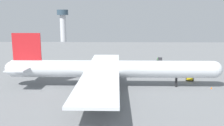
{
  "coord_description": "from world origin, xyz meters",
  "views": [
    {
      "loc": [
        1.94,
        -79.04,
        23.16
      ],
      "look_at": [
        0.0,
        0.0,
        8.06
      ],
      "focal_mm": 39.02,
      "sensor_mm": 36.0,
      "label": 1
    }
  ],
  "objects": [
    {
      "name": "ground_plane",
      "position": [
        0.0,
        0.0,
        0.0
      ],
      "size": [
        289.08,
        289.08,
        0.0
      ],
      "primitive_type": "plane",
      "color": "slate"
    },
    {
      "name": "cargo_airplane",
      "position": [
        -0.72,
        0.0,
        5.93
      ],
      "size": [
        72.27,
        67.47,
        17.91
      ],
      "color": "silver",
      "rests_on": "ground_plane"
    },
    {
      "name": "safety_cone_nose",
      "position": [
        32.52,
        -1.95,
        0.33
      ],
      "size": [
        0.47,
        0.47,
        0.67
      ],
      "primitive_type": "cone",
      "color": "orange",
      "rests_on": "ground_plane"
    },
    {
      "name": "control_tower",
      "position": [
        -49.28,
        148.45,
        18.35
      ],
      "size": [
        10.33,
        10.33,
        29.4
      ],
      "color": "silver",
      "rests_on": "ground_plane"
    },
    {
      "name": "maintenance_van",
      "position": [
        23.66,
        45.87,
        1.26
      ],
      "size": [
        2.37,
        4.08,
        2.52
      ],
      "color": "#333338",
      "rests_on": "ground_plane"
    },
    {
      "name": "catering_truck",
      "position": [
        28.53,
        9.09,
        1.21
      ],
      "size": [
        3.45,
        4.67,
        2.23
      ],
      "color": "yellow",
      "rests_on": "ground_plane"
    }
  ]
}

